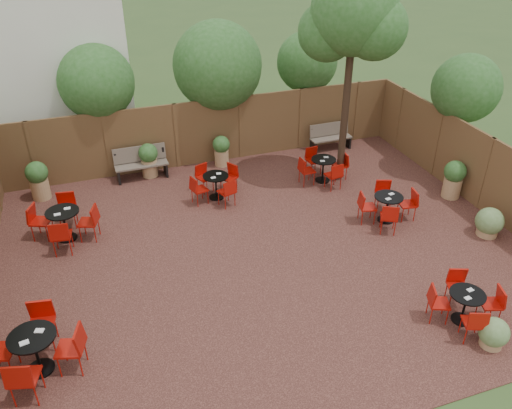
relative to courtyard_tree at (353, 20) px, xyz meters
name	(u,v)px	position (x,y,z in m)	size (l,w,h in m)	color
ground	(266,251)	(-3.29, -2.71, -4.47)	(80.00, 80.00, 0.00)	#354F23
courtyard_paving	(266,250)	(-3.29, -2.71, -4.46)	(12.00, 10.00, 0.02)	black
fence_back	(209,132)	(-3.29, 2.29, -3.47)	(12.00, 0.08, 2.00)	#52381E
fence_right	(485,174)	(2.71, -2.71, -3.47)	(0.08, 10.00, 2.00)	#52381E
neighbour_building	(30,19)	(-7.79, 5.29, -0.47)	(5.00, 4.00, 8.00)	silver
overhang_foliage	(142,107)	(-5.39, 0.48, -1.79)	(15.35, 10.47, 2.65)	#24531A
courtyard_tree	(353,20)	(0.00, 0.00, 0.00)	(2.48, 2.38, 5.76)	black
park_bench_left	(141,162)	(-5.45, 1.91, -3.97)	(1.51, 0.50, 0.93)	brown
park_bench_right	(330,136)	(0.61, 1.91, -4.02)	(1.36, 0.46, 0.84)	brown
bistro_tables	(230,234)	(-4.07, -2.40, -4.03)	(9.89, 7.62, 0.92)	black
planters	(215,168)	(-3.55, 0.73, -3.89)	(11.18, 4.53, 1.08)	#A47C52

